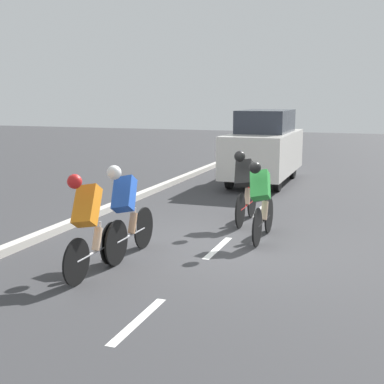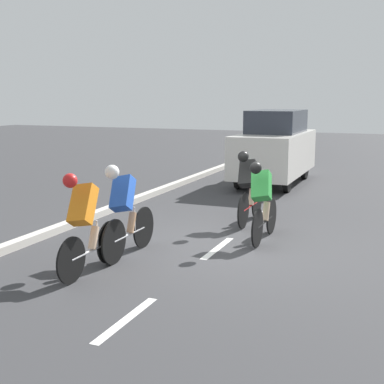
{
  "view_description": "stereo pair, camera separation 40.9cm",
  "coord_description": "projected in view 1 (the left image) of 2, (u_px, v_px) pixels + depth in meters",
  "views": [
    {
      "loc": [
        -2.55,
        8.77,
        2.58
      ],
      "look_at": [
        0.47,
        0.27,
        0.95
      ],
      "focal_mm": 50.0,
      "sensor_mm": 36.0,
      "label": 1
    },
    {
      "loc": [
        -2.93,
        8.62,
        2.58
      ],
      "look_at": [
        0.47,
        0.27,
        0.95
      ],
      "focal_mm": 50.0,
      "sensor_mm": 36.0,
      "label": 2
    }
  ],
  "objects": [
    {
      "name": "cyclist_orange",
      "position": [
        89.0,
        222.0,
        7.65
      ],
      "size": [
        0.41,
        1.67,
        1.52
      ],
      "color": "black",
      "rests_on": "ground"
    },
    {
      "name": "ground_plane",
      "position": [
        222.0,
        244.0,
        9.43
      ],
      "size": [
        60.0,
        60.0,
        0.0
      ],
      "primitive_type": "plane",
      "color": "#38383A"
    },
    {
      "name": "cyclist_black",
      "position": [
        245.0,
        186.0,
        10.83
      ],
      "size": [
        0.39,
        1.7,
        1.51
      ],
      "color": "black",
      "rests_on": "ground"
    },
    {
      "name": "lane_stripe_mid",
      "position": [
        218.0,
        248.0,
        9.18
      ],
      "size": [
        0.12,
        1.4,
        0.01
      ],
      "primitive_type": "cube",
      "color": "white",
      "rests_on": "ground"
    },
    {
      "name": "cyclist_blue",
      "position": [
        126.0,
        209.0,
        8.52
      ],
      "size": [
        0.42,
        1.71,
        1.53
      ],
      "color": "black",
      "rests_on": "ground"
    },
    {
      "name": "support_car",
      "position": [
        264.0,
        147.0,
        15.83
      ],
      "size": [
        1.7,
        4.11,
        2.16
      ],
      "color": "black",
      "rests_on": "ground"
    },
    {
      "name": "cyclist_green",
      "position": [
        261.0,
        199.0,
        9.55
      ],
      "size": [
        0.42,
        1.68,
        1.46
      ],
      "color": "black",
      "rests_on": "ground"
    },
    {
      "name": "lane_stripe_far",
      "position": [
        259.0,
        211.0,
        12.15
      ],
      "size": [
        0.12,
        1.4,
        0.01
      ],
      "primitive_type": "cube",
      "color": "white",
      "rests_on": "ground"
    },
    {
      "name": "lane_stripe_near",
      "position": [
        138.0,
        320.0,
        6.22
      ],
      "size": [
        0.12,
        1.4,
        0.01
      ],
      "primitive_type": "cube",
      "color": "white",
      "rests_on": "ground"
    },
    {
      "name": "curb",
      "position": [
        58.0,
        229.0,
        10.23
      ],
      "size": [
        0.2,
        26.16,
        0.14
      ],
      "primitive_type": "cube",
      "color": "beige",
      "rests_on": "ground"
    }
  ]
}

